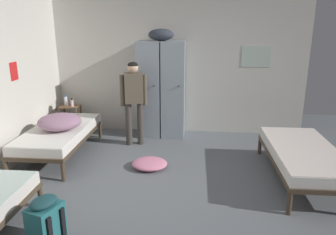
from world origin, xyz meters
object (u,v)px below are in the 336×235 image
(backpack_teal, at_px, (45,223))
(bedding_heap, at_px, (60,122))
(locker_bank, at_px, (161,87))
(shelf_unit, at_px, (71,117))
(lotion_bottle, at_px, (72,103))
(person_traveler, at_px, (134,96))
(bed_right, at_px, (304,155))
(clothes_pile_pink, at_px, (150,164))
(bed_left_rear, at_px, (59,134))
(water_bottle, at_px, (66,101))

(backpack_teal, bearing_deg, bedding_heap, 108.67)
(locker_bank, xyz_separation_m, shelf_unit, (-1.85, -0.04, -0.62))
(locker_bank, bearing_deg, lotion_bottle, -177.56)
(lotion_bottle, bearing_deg, person_traveler, -20.02)
(locker_bank, bearing_deg, shelf_unit, -178.89)
(bed_right, bearing_deg, clothes_pile_pink, 174.52)
(bedding_heap, bearing_deg, backpack_teal, -71.33)
(lotion_bottle, distance_m, backpack_teal, 3.55)
(bed_left_rear, bearing_deg, locker_bank, 36.47)
(bed_right, bearing_deg, bed_left_rear, 171.30)
(water_bottle, distance_m, backpack_teal, 3.66)
(bed_left_rear, xyz_separation_m, bedding_heap, (0.06, -0.07, 0.24))
(shelf_unit, bearing_deg, clothes_pile_pink, -39.73)
(bed_right, xyz_separation_m, lotion_bottle, (-3.98, 1.69, 0.26))
(bed_right, relative_size, person_traveler, 1.25)
(shelf_unit, xyz_separation_m, lotion_bottle, (0.07, -0.04, 0.30))
(shelf_unit, xyz_separation_m, backpack_teal, (1.06, -3.43, -0.09))
(locker_bank, height_order, bed_right, locker_bank)
(lotion_bottle, bearing_deg, bedding_heap, -78.50)
(person_traveler, distance_m, lotion_bottle, 1.46)
(locker_bank, distance_m, bed_right, 2.88)
(locker_bank, bearing_deg, backpack_teal, -102.94)
(lotion_bottle, height_order, backpack_teal, lotion_bottle)
(shelf_unit, relative_size, bedding_heap, 0.81)
(shelf_unit, distance_m, water_bottle, 0.33)
(locker_bank, height_order, backpack_teal, locker_bank)
(water_bottle, relative_size, clothes_pile_pink, 0.38)
(person_traveler, bearing_deg, backpack_teal, -97.05)
(shelf_unit, distance_m, bedding_heap, 1.29)
(shelf_unit, distance_m, bed_left_rear, 1.18)
(bed_left_rear, height_order, backpack_teal, backpack_teal)
(locker_bank, distance_m, bedding_heap, 2.02)
(locker_bank, bearing_deg, clothes_pile_pink, -91.00)
(shelf_unit, distance_m, lotion_bottle, 0.31)
(person_traveler, relative_size, backpack_teal, 2.76)
(person_traveler, height_order, clothes_pile_pink, person_traveler)
(locker_bank, distance_m, shelf_unit, 1.96)
(backpack_teal, bearing_deg, clothes_pile_pink, 68.08)
(bed_right, bearing_deg, person_traveler, 155.51)
(clothes_pile_pink, bearing_deg, locker_bank, 89.00)
(bed_right, distance_m, backpack_teal, 3.45)
(bed_right, relative_size, backpack_teal, 3.45)
(shelf_unit, relative_size, person_traveler, 0.37)
(shelf_unit, bearing_deg, backpack_teal, -72.88)
(shelf_unit, height_order, person_traveler, person_traveler)
(shelf_unit, xyz_separation_m, bed_right, (4.05, -1.73, 0.04))
(clothes_pile_pink, bearing_deg, bed_left_rear, 166.84)
(bedding_heap, xyz_separation_m, backpack_teal, (0.75, -2.21, -0.36))
(clothes_pile_pink, bearing_deg, bedding_heap, 168.96)
(bedding_heap, relative_size, person_traveler, 0.46)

